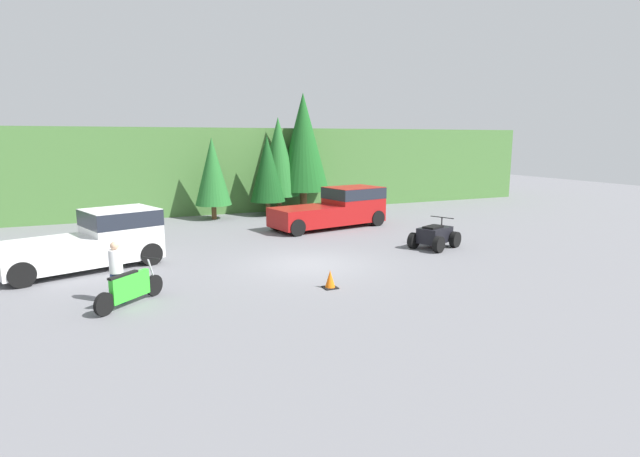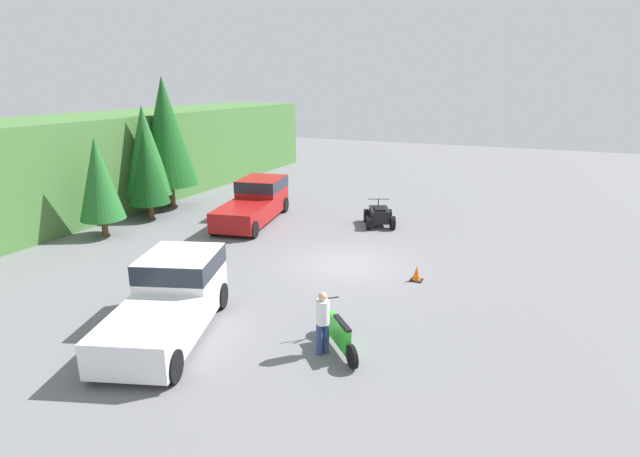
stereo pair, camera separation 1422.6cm
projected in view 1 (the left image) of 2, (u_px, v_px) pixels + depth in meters
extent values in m
plane|color=slate|center=(309.00, 265.00, 17.64)|extent=(80.00, 80.00, 0.00)
cube|color=#477538|center=(212.00, 169.00, 31.59)|extent=(44.00, 6.00, 5.01)
cylinder|color=brown|center=(214.00, 212.00, 27.44)|extent=(0.27, 0.27, 0.80)
cone|color=#236628|center=(213.00, 171.00, 27.04)|extent=(1.97, 1.97, 3.66)
cylinder|color=brown|center=(268.00, 208.00, 28.81)|extent=(0.27, 0.27, 0.82)
cone|color=#144719|center=(267.00, 169.00, 28.40)|extent=(2.01, 2.01, 3.74)
cylinder|color=brown|center=(279.00, 204.00, 30.01)|extent=(0.34, 0.34, 1.02)
cone|color=#236628|center=(278.00, 157.00, 29.50)|extent=(2.48, 2.48, 4.62)
cylinder|color=brown|center=(304.00, 201.00, 30.50)|extent=(0.42, 0.42, 1.27)
cone|color=#19561E|center=(303.00, 142.00, 29.87)|extent=(3.11, 3.11, 5.80)
cube|color=maroon|center=(353.00, 204.00, 25.59)|extent=(2.97, 2.51, 1.74)
cube|color=#1E232D|center=(354.00, 193.00, 25.49)|extent=(2.99, 2.53, 0.56)
cube|color=maroon|center=(306.00, 217.00, 24.02)|extent=(3.54, 2.61, 0.92)
cylinder|color=black|center=(354.00, 214.00, 26.92)|extent=(0.83, 0.42, 0.79)
cylinder|color=black|center=(377.00, 218.00, 25.40)|extent=(0.83, 0.42, 0.79)
cylinder|color=black|center=(276.00, 222.00, 24.22)|extent=(0.83, 0.42, 0.79)
cylinder|color=black|center=(297.00, 228.00, 22.70)|extent=(0.83, 0.42, 0.79)
cube|color=white|center=(121.00, 233.00, 17.69)|extent=(2.80, 2.66, 1.74)
cube|color=#1E232D|center=(120.00, 217.00, 17.59)|extent=(2.83, 2.69, 0.56)
cube|color=white|center=(44.00, 255.00, 16.09)|extent=(3.28, 2.82, 0.92)
cylinder|color=black|center=(130.00, 246.00, 18.90)|extent=(0.84, 0.52, 0.79)
cylinder|color=black|center=(151.00, 254.00, 17.54)|extent=(0.84, 0.52, 0.79)
cylinder|color=black|center=(8.00, 263.00, 16.25)|extent=(0.84, 0.52, 0.79)
cylinder|color=black|center=(21.00, 275.00, 14.88)|extent=(0.84, 0.52, 0.79)
cylinder|color=black|center=(154.00, 285.00, 14.12)|extent=(0.51, 0.48, 0.60)
cylinder|color=black|center=(104.00, 304.00, 12.50)|extent=(0.51, 0.48, 0.60)
cube|color=green|center=(130.00, 286.00, 13.27)|extent=(1.06, 0.99, 0.68)
cylinder|color=#B7B7BC|center=(152.00, 272.00, 14.00)|extent=(0.25, 0.24, 0.78)
cylinder|color=black|center=(151.00, 258.00, 13.93)|extent=(0.43, 0.47, 0.04)
cube|color=black|center=(123.00, 275.00, 13.01)|extent=(0.79, 0.74, 0.06)
cylinder|color=black|center=(431.00, 236.00, 21.15)|extent=(0.68, 0.46, 0.65)
cylinder|color=black|center=(455.00, 239.00, 20.39)|extent=(0.68, 0.46, 0.65)
cylinder|color=black|center=(414.00, 240.00, 20.19)|extent=(0.68, 0.46, 0.65)
cylinder|color=black|center=(439.00, 244.00, 19.43)|extent=(0.68, 0.46, 0.65)
cube|color=black|center=(435.00, 235.00, 20.25)|extent=(1.68, 1.38, 0.60)
cylinder|color=black|center=(442.00, 222.00, 20.55)|extent=(0.07, 0.07, 0.35)
cylinder|color=black|center=(442.00, 217.00, 20.52)|extent=(0.45, 0.99, 0.04)
cube|color=black|center=(433.00, 227.00, 20.08)|extent=(0.97, 0.79, 0.08)
cylinder|color=navy|center=(114.00, 288.00, 13.48)|extent=(0.24, 0.24, 0.84)
cylinder|color=navy|center=(121.00, 288.00, 13.45)|extent=(0.24, 0.24, 0.84)
cylinder|color=white|center=(116.00, 261.00, 13.33)|extent=(0.48, 0.48, 0.63)
sphere|color=tan|center=(114.00, 246.00, 13.26)|extent=(0.31, 0.31, 0.23)
cube|color=black|center=(330.00, 287.00, 14.88)|extent=(0.42, 0.42, 0.03)
cone|color=orange|center=(330.00, 279.00, 14.83)|extent=(0.32, 0.32, 0.55)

